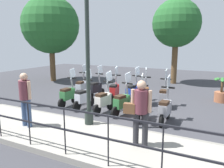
# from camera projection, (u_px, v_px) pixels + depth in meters

# --- Properties ---
(ground_plane) EXTENTS (28.00, 28.00, 0.00)m
(ground_plane) POSITION_uv_depth(u_px,v_px,m) (121.00, 108.00, 8.80)
(ground_plane) COLOR #38383D
(promenade_walkway) EXTENTS (2.20, 20.00, 0.15)m
(promenade_walkway) POSITION_uv_depth(u_px,v_px,m) (74.00, 135.00, 6.01)
(promenade_walkway) COLOR gray
(promenade_walkway) RESTS_ON ground_plane
(fence_railing) EXTENTS (0.04, 16.03, 1.07)m
(fence_railing) POSITION_uv_depth(u_px,v_px,m) (46.00, 119.00, 4.94)
(fence_railing) COLOR black
(fence_railing) RESTS_ON promenade_walkway
(lamp_post_near) EXTENTS (0.26, 0.90, 4.36)m
(lamp_post_near) POSITION_uv_depth(u_px,v_px,m) (88.00, 60.00, 6.30)
(lamp_post_near) COLOR #232D28
(lamp_post_near) RESTS_ON promenade_walkway
(pedestrian_with_bag) EXTENTS (0.36, 0.64, 1.59)m
(pedestrian_with_bag) POSITION_uv_depth(u_px,v_px,m) (140.00, 108.00, 5.08)
(pedestrian_with_bag) COLOR #28282D
(pedestrian_with_bag) RESTS_ON promenade_walkway
(pedestrian_distant) EXTENTS (0.35, 0.49, 1.59)m
(pedestrian_distant) POSITION_uv_depth(u_px,v_px,m) (25.00, 96.00, 6.30)
(pedestrian_distant) COLOR #384C70
(pedestrian_distant) RESTS_ON promenade_walkway
(tree_large) EXTENTS (3.76, 3.76, 5.62)m
(tree_large) POSITION_uv_depth(u_px,v_px,m) (51.00, 25.00, 14.35)
(tree_large) COLOR brown
(tree_large) RESTS_ON ground_plane
(tree_distant) EXTENTS (2.95, 2.95, 5.24)m
(tree_distant) POSITION_uv_depth(u_px,v_px,m) (176.00, 24.00, 13.42)
(tree_distant) COLOR brown
(tree_distant) RESTS_ON ground_plane
(potted_palm) EXTENTS (1.06, 0.66, 1.05)m
(potted_palm) POSITION_uv_depth(u_px,v_px,m) (221.00, 92.00, 9.59)
(potted_palm) COLOR #9E5B3D
(potted_palm) RESTS_ON ground_plane
(scooter_near_0) EXTENTS (1.23, 0.44, 1.54)m
(scooter_near_0) POSITION_uv_depth(u_px,v_px,m) (165.00, 108.00, 7.07)
(scooter_near_0) COLOR black
(scooter_near_0) RESTS_ON ground_plane
(scooter_near_1) EXTENTS (1.22, 0.48, 1.54)m
(scooter_near_1) POSITION_uv_depth(u_px,v_px,m) (140.00, 106.00, 7.41)
(scooter_near_1) COLOR black
(scooter_near_1) RESTS_ON ground_plane
(scooter_near_2) EXTENTS (1.21, 0.51, 1.54)m
(scooter_near_2) POSITION_uv_depth(u_px,v_px,m) (122.00, 102.00, 7.84)
(scooter_near_2) COLOR black
(scooter_near_2) RESTS_ON ground_plane
(scooter_near_3) EXTENTS (1.23, 0.47, 1.54)m
(scooter_near_3) POSITION_uv_depth(u_px,v_px,m) (104.00, 100.00, 8.12)
(scooter_near_3) COLOR black
(scooter_near_3) RESTS_ON ground_plane
(scooter_near_4) EXTENTS (1.23, 0.44, 1.54)m
(scooter_near_4) POSITION_uv_depth(u_px,v_px,m) (84.00, 97.00, 8.58)
(scooter_near_4) COLOR black
(scooter_near_4) RESTS_ON ground_plane
(scooter_near_5) EXTENTS (1.23, 0.44, 1.54)m
(scooter_near_5) POSITION_uv_depth(u_px,v_px,m) (68.00, 94.00, 8.98)
(scooter_near_5) COLOR black
(scooter_near_5) RESTS_ON ground_plane
(scooter_far_0) EXTENTS (1.23, 0.44, 1.54)m
(scooter_far_0) POSITION_uv_depth(u_px,v_px,m) (164.00, 96.00, 8.72)
(scooter_far_0) COLOR black
(scooter_far_0) RESTS_ON ground_plane
(scooter_far_1) EXTENTS (1.19, 0.55, 1.54)m
(scooter_far_1) POSITION_uv_depth(u_px,v_px,m) (145.00, 93.00, 9.19)
(scooter_far_1) COLOR black
(scooter_far_1) RESTS_ON ground_plane
(scooter_far_2) EXTENTS (1.22, 0.50, 1.54)m
(scooter_far_2) POSITION_uv_depth(u_px,v_px,m) (133.00, 91.00, 9.61)
(scooter_far_2) COLOR black
(scooter_far_2) RESTS_ON ground_plane
(scooter_far_3) EXTENTS (1.23, 0.46, 1.54)m
(scooter_far_3) POSITION_uv_depth(u_px,v_px,m) (114.00, 90.00, 9.78)
(scooter_far_3) COLOR black
(scooter_far_3) RESTS_ON ground_plane
(scooter_far_4) EXTENTS (1.23, 0.47, 1.54)m
(scooter_far_4) POSITION_uv_depth(u_px,v_px,m) (96.00, 88.00, 10.27)
(scooter_far_4) COLOR black
(scooter_far_4) RESTS_ON ground_plane
(scooter_far_5) EXTENTS (1.23, 0.45, 1.54)m
(scooter_far_5) POSITION_uv_depth(u_px,v_px,m) (81.00, 87.00, 10.59)
(scooter_far_5) COLOR black
(scooter_far_5) RESTS_ON ground_plane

